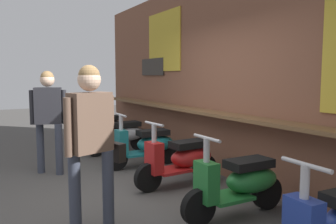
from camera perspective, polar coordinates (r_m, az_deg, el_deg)
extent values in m
plane|color=#474442|center=(4.77, -8.84, -13.83)|extent=(28.06, 28.06, 0.00)
cube|color=brown|center=(5.52, 11.15, 6.14)|extent=(10.02, 0.25, 3.28)
cube|color=brown|center=(5.36, 8.52, -0.39)|extent=(9.02, 0.36, 0.05)
cube|color=gold|center=(7.24, -0.71, 11.52)|extent=(1.33, 0.02, 1.20)
cube|color=#2D2823|center=(7.66, -2.57, 7.42)|extent=(1.03, 0.03, 0.37)
ellipsoid|color=black|center=(8.50, -9.60, -2.31)|extent=(0.40, 0.71, 0.30)
cube|color=black|center=(8.46, -9.94, -0.98)|extent=(0.32, 0.56, 0.10)
cube|color=black|center=(8.42, -11.85, -3.46)|extent=(0.39, 0.51, 0.04)
cube|color=black|center=(8.32, -13.88, -2.09)|extent=(0.28, 0.17, 0.44)
cylinder|color=#B7B7BC|center=(8.30, -13.90, -1.20)|extent=(0.07, 0.07, 0.70)
cylinder|color=#B7B7BC|center=(8.27, -13.96, 1.21)|extent=(0.46, 0.05, 0.04)
cylinder|color=black|center=(8.34, -14.50, -3.96)|extent=(0.11, 0.40, 0.40)
cylinder|color=black|center=(8.61, -7.99, -3.52)|extent=(0.11, 0.40, 0.40)
ellipsoid|color=#B2B5BA|center=(7.37, -6.44, -3.52)|extent=(0.42, 0.72, 0.30)
cube|color=black|center=(7.32, -6.81, -2.01)|extent=(0.33, 0.57, 0.10)
cube|color=#B2B5BA|center=(7.25, -8.92, -4.92)|extent=(0.41, 0.52, 0.04)
cube|color=#B2B5BA|center=(7.10, -11.17, -3.39)|extent=(0.29, 0.18, 0.44)
cylinder|color=#B7B7BC|center=(7.08, -11.19, -2.35)|extent=(0.07, 0.07, 0.70)
cylinder|color=#B7B7BC|center=(7.04, -11.25, 0.47)|extent=(0.46, 0.06, 0.04)
cylinder|color=black|center=(7.12, -11.88, -5.59)|extent=(0.12, 0.41, 0.40)
cylinder|color=black|center=(7.52, -4.71, -4.87)|extent=(0.12, 0.41, 0.40)
ellipsoid|color=#197075|center=(6.26, -2.06, -5.19)|extent=(0.40, 0.71, 0.30)
cube|color=black|center=(6.20, -2.48, -3.42)|extent=(0.31, 0.56, 0.10)
cube|color=#197075|center=(6.15, -5.02, -6.84)|extent=(0.39, 0.51, 0.04)
cube|color=#197075|center=(6.00, -7.70, -5.04)|extent=(0.28, 0.17, 0.44)
cylinder|color=#B7B7BC|center=(5.98, -7.72, -3.82)|extent=(0.07, 0.07, 0.70)
cylinder|color=#B7B7BC|center=(5.93, -7.76, -0.48)|extent=(0.46, 0.05, 0.04)
cylinder|color=black|center=(6.02, -8.57, -7.64)|extent=(0.11, 0.40, 0.40)
cylinder|color=black|center=(6.41, -0.02, -6.75)|extent=(0.11, 0.40, 0.40)
ellipsoid|color=red|center=(5.25, 3.88, -7.39)|extent=(0.43, 0.73, 0.30)
cube|color=black|center=(5.17, 3.45, -5.30)|extent=(0.34, 0.57, 0.10)
cube|color=red|center=(5.09, 0.67, -9.54)|extent=(0.41, 0.53, 0.04)
cube|color=red|center=(4.88, -2.29, -7.56)|extent=(0.29, 0.18, 0.44)
cylinder|color=#B7B7BC|center=(4.85, -2.30, -6.06)|extent=(0.07, 0.07, 0.70)
cylinder|color=#B7B7BC|center=(4.79, -2.32, -1.96)|extent=(0.46, 0.07, 0.04)
cylinder|color=black|center=(4.90, -3.30, -10.77)|extent=(0.13, 0.41, 0.40)
cylinder|color=black|center=(5.44, 6.00, -9.08)|extent=(0.13, 0.41, 0.40)
ellipsoid|color=#237533|center=(4.25, 13.64, -10.76)|extent=(0.38, 0.70, 0.30)
cube|color=black|center=(4.16, 13.19, -8.24)|extent=(0.30, 0.55, 0.10)
cube|color=#237533|center=(4.07, 9.84, -13.62)|extent=(0.38, 0.50, 0.04)
cube|color=#237533|center=(3.83, 6.33, -11.37)|extent=(0.28, 0.16, 0.44)
cylinder|color=#B7B7BC|center=(3.80, 6.35, -9.50)|extent=(0.07, 0.07, 0.70)
cylinder|color=#B7B7BC|center=(3.72, 6.41, -4.29)|extent=(0.46, 0.04, 0.04)
cylinder|color=black|center=(3.87, 5.02, -15.43)|extent=(0.10, 0.40, 0.40)
cylinder|color=black|center=(4.47, 16.00, -12.65)|extent=(0.10, 0.40, 0.40)
cylinder|color=#B7B7BC|center=(2.91, 21.45, -14.78)|extent=(0.07, 0.07, 0.70)
cylinder|color=#B7B7BC|center=(2.81, 21.72, -8.07)|extent=(0.46, 0.06, 0.04)
cylinder|color=#383D4C|center=(3.68, -15.08, -13.07)|extent=(0.12, 0.12, 0.85)
cylinder|color=#383D4C|center=(3.75, -9.83, -12.56)|extent=(0.12, 0.12, 0.85)
cube|color=brown|center=(3.55, -12.69, -1.68)|extent=(0.33, 0.47, 0.60)
sphere|color=beige|center=(3.52, -12.85, 5.21)|extent=(0.23, 0.23, 0.23)
sphere|color=olive|center=(3.52, -12.86, 5.87)|extent=(0.21, 0.21, 0.21)
cylinder|color=brown|center=(3.41, -16.14, -2.45)|extent=(0.08, 0.08, 0.56)
cylinder|color=brown|center=(3.70, -9.49, -1.66)|extent=(0.08, 0.08, 0.56)
cube|color=black|center=(3.81, -8.76, -6.49)|extent=(0.28, 0.18, 0.20)
cylinder|color=#383D4C|center=(6.15, -20.26, -5.60)|extent=(0.12, 0.12, 0.83)
cylinder|color=#383D4C|center=(5.94, -17.50, -5.90)|extent=(0.12, 0.12, 0.83)
cube|color=#232328|center=(5.94, -19.13, 0.99)|extent=(0.31, 0.46, 0.59)
sphere|color=beige|center=(5.93, -19.27, 5.03)|extent=(0.23, 0.23, 0.23)
sphere|color=olive|center=(5.93, -19.28, 5.41)|extent=(0.21, 0.21, 0.21)
cylinder|color=#232328|center=(5.98, -21.49, 0.72)|extent=(0.08, 0.08, 0.56)
cylinder|color=#232328|center=(5.92, -16.74, 0.83)|extent=(0.08, 0.08, 0.56)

